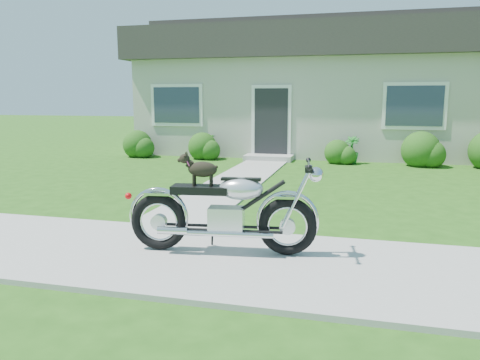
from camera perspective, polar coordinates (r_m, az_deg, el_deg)
name	(u,v)px	position (r m, az deg, el deg)	size (l,w,h in m)	color
ground	(253,263)	(5.26, 1.65, -10.10)	(80.00, 80.00, 0.00)	#235114
sidewalk	(253,261)	(5.25, 1.65, -9.90)	(24.00, 2.20, 0.04)	#9E9B93
walkway	(237,181)	(10.31, -0.33, -0.07)	(1.20, 8.00, 0.03)	#9E9B93
house	(330,88)	(16.86, 10.90, 10.93)	(12.60, 7.03, 4.50)	beige
shrub_row	(338,149)	(13.41, 11.84, 3.73)	(11.03, 1.08, 1.08)	#235015
potted_plant_left	(207,147)	(14.18, -4.10, 4.02)	(0.64, 0.55, 0.71)	#1C5E18
potted_plant_right	(351,150)	(13.45, 13.41, 3.58)	(0.43, 0.43, 0.77)	#1D6B22
motorcycle_with_dog	(226,210)	(5.35, -1.75, -3.67)	(2.22, 0.64, 1.14)	black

